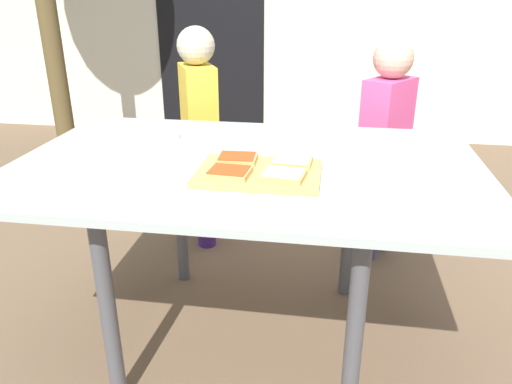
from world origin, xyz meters
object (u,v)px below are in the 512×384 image
(dining_table, at_px, (247,181))
(pizza_slice_far_right, at_px, (292,161))
(pizza_slice_near_left, at_px, (229,172))
(plate_white_right, at_px, (395,152))
(cutting_board, at_px, (259,173))
(plate_white_left, at_px, (150,136))
(pizza_slice_far_left, at_px, (237,159))
(child_right, at_px, (385,137))
(pizza_slice_near_right, at_px, (283,175))
(child_left, at_px, (199,124))

(dining_table, xyz_separation_m, pizza_slice_far_right, (0.15, -0.06, 0.10))
(pizza_slice_near_left, bearing_deg, plate_white_right, 33.83)
(cutting_board, height_order, plate_white_left, cutting_board)
(cutting_board, bearing_deg, pizza_slice_far_right, 36.11)
(cutting_board, relative_size, pizza_slice_far_right, 2.90)
(pizza_slice_far_left, bearing_deg, child_right, 56.35)
(pizza_slice_far_right, relative_size, pizza_slice_near_left, 0.98)
(pizza_slice_near_right, xyz_separation_m, pizza_slice_near_left, (-0.16, -0.00, 0.00))
(pizza_slice_near_left, relative_size, pizza_slice_far_left, 1.03)
(pizza_slice_far_right, distance_m, pizza_slice_near_right, 0.12)
(pizza_slice_near_right, bearing_deg, dining_table, 126.80)
(pizza_slice_near_right, bearing_deg, child_right, 67.86)
(child_right, bearing_deg, plate_white_right, -92.61)
(child_left, bearing_deg, plate_white_left, -94.72)
(dining_table, bearing_deg, pizza_slice_far_right, -22.44)
(cutting_board, relative_size, pizza_slice_near_left, 2.85)
(pizza_slice_far_right, bearing_deg, child_left, 122.40)
(cutting_board, bearing_deg, pizza_slice_near_left, -144.52)
(dining_table, height_order, pizza_slice_far_right, pizza_slice_far_right)
(pizza_slice_far_left, xyz_separation_m, plate_white_left, (-0.38, 0.27, -0.02))
(plate_white_left, xyz_separation_m, plate_white_right, (0.88, -0.06, 0.00))
(plate_white_right, height_order, child_right, child_right)
(pizza_slice_near_right, bearing_deg, pizza_slice_far_right, 83.44)
(pizza_slice_near_left, bearing_deg, pizza_slice_near_right, 1.32)
(child_left, xyz_separation_m, child_right, (0.86, -0.01, -0.02))
(pizza_slice_near_left, distance_m, pizza_slice_far_left, 0.12)
(pizza_slice_near_right, distance_m, plate_white_left, 0.66)
(plate_white_right, bearing_deg, child_left, 144.89)
(pizza_slice_far_left, height_order, child_left, child_left)
(pizza_slice_far_right, relative_size, pizza_slice_far_left, 1.01)
(cutting_board, distance_m, pizza_slice_near_right, 0.10)
(plate_white_left, relative_size, child_right, 0.22)
(dining_table, relative_size, pizza_slice_far_right, 11.97)
(child_left, bearing_deg, child_right, -0.79)
(pizza_slice_far_right, relative_size, plate_white_left, 0.55)
(plate_white_left, bearing_deg, child_left, 85.28)
(dining_table, bearing_deg, cutting_board, -66.00)
(child_left, bearing_deg, pizza_slice_far_left, -67.06)
(pizza_slice_far_right, distance_m, pizza_slice_near_left, 0.21)
(pizza_slice_far_right, height_order, child_left, child_left)
(pizza_slice_near_right, xyz_separation_m, plate_white_left, (-0.54, 0.39, -0.02))
(pizza_slice_near_right, height_order, pizza_slice_near_left, same)
(pizza_slice_far_left, xyz_separation_m, child_left, (-0.34, 0.80, -0.12))
(pizza_slice_far_left, distance_m, child_right, 0.96)
(pizza_slice_near_left, bearing_deg, pizza_slice_far_right, 35.82)
(cutting_board, height_order, child_right, child_right)
(pizza_slice_near_right, distance_m, pizza_slice_far_left, 0.20)
(pizza_slice_far_right, height_order, plate_white_right, pizza_slice_far_right)
(plate_white_left, height_order, child_right, child_right)
(pizza_slice_near_right, relative_size, plate_white_left, 0.58)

